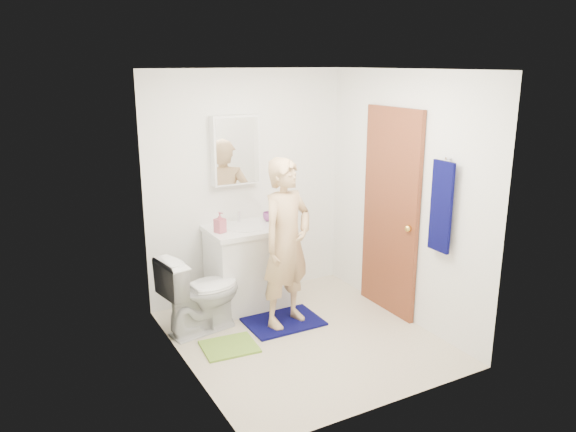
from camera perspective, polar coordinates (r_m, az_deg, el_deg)
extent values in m
cube|color=beige|center=(5.31, 1.63, -12.33)|extent=(2.20, 2.40, 0.02)
cube|color=white|center=(4.70, 1.86, 14.79)|extent=(2.20, 2.40, 0.02)
cube|color=white|center=(5.91, -4.21, 3.06)|extent=(2.20, 0.02, 2.40)
cube|color=white|center=(3.91, 10.73, -3.67)|extent=(2.20, 0.02, 2.40)
cube|color=white|center=(4.43, -10.77, -1.41)|extent=(0.02, 2.40, 2.40)
cube|color=white|center=(5.49, 11.79, 1.82)|extent=(0.02, 2.40, 2.40)
cube|color=white|center=(5.82, -4.19, -5.36)|extent=(0.75, 0.55, 0.80)
cube|color=white|center=(5.68, -4.27, -1.35)|extent=(0.79, 0.59, 0.05)
cylinder|color=white|center=(5.68, -4.27, -1.21)|extent=(0.40, 0.40, 0.03)
cylinder|color=silver|center=(5.82, -5.02, -0.10)|extent=(0.03, 0.03, 0.12)
cube|color=white|center=(5.71, -5.37, 6.69)|extent=(0.50, 0.12, 0.70)
cube|color=white|center=(5.66, -5.12, 6.61)|extent=(0.46, 0.01, 0.66)
cube|color=brown|center=(5.62, 10.36, 0.36)|extent=(0.05, 0.80, 2.05)
sphere|color=gold|center=(5.38, 12.11, -1.25)|extent=(0.07, 0.07, 0.07)
cube|color=#070744|center=(5.02, 15.30, 0.90)|extent=(0.03, 0.24, 0.80)
cylinder|color=silver|center=(4.96, 15.98, 5.65)|extent=(0.06, 0.02, 0.02)
imported|color=white|center=(5.34, -8.81, -7.68)|extent=(0.81, 0.55, 0.77)
cube|color=#070744|center=(5.57, -0.47, -10.68)|extent=(0.72, 0.52, 0.02)
cube|color=#7EAE3A|center=(5.16, -5.97, -13.06)|extent=(0.51, 0.44, 0.02)
imported|color=#BF596B|center=(5.49, -6.93, -0.64)|extent=(0.12, 0.12, 0.20)
imported|color=#8D408D|center=(5.87, -2.01, -0.05)|extent=(0.14, 0.14, 0.09)
imported|color=tan|center=(5.24, -0.15, -2.77)|extent=(0.68, 0.55, 1.61)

